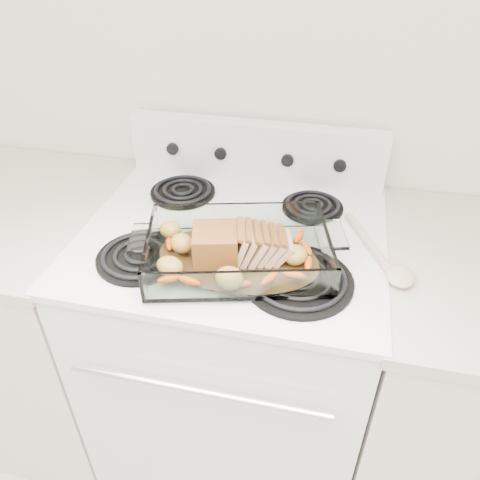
% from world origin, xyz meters
% --- Properties ---
extents(electric_range, '(0.78, 0.70, 1.12)m').
position_xyz_m(electric_range, '(0.00, 1.66, 0.48)').
color(electric_range, white).
rests_on(electric_range, ground).
extents(counter_left, '(0.58, 0.68, 0.93)m').
position_xyz_m(counter_left, '(-0.67, 1.66, 0.47)').
color(counter_left, silver).
rests_on(counter_left, ground).
extents(counter_right, '(0.58, 0.68, 0.93)m').
position_xyz_m(counter_right, '(0.67, 1.66, 0.47)').
color(counter_right, silver).
rests_on(counter_right, ground).
extents(baking_dish, '(0.41, 0.27, 0.08)m').
position_xyz_m(baking_dish, '(0.04, 1.53, 0.96)').
color(baking_dish, silver).
rests_on(baking_dish, electric_range).
extents(pork_roast, '(0.23, 0.10, 0.08)m').
position_xyz_m(pork_roast, '(0.03, 1.53, 0.99)').
color(pork_roast, brown).
rests_on(pork_roast, baking_dish).
extents(roast_vegetables, '(0.35, 0.19, 0.04)m').
position_xyz_m(roast_vegetables, '(0.04, 1.56, 0.97)').
color(roast_vegetables, '#EF4200').
rests_on(roast_vegetables, baking_dish).
extents(wooden_spoon, '(0.16, 0.27, 0.02)m').
position_xyz_m(wooden_spoon, '(0.38, 1.61, 0.95)').
color(wooden_spoon, '#C3B696').
rests_on(wooden_spoon, electric_range).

